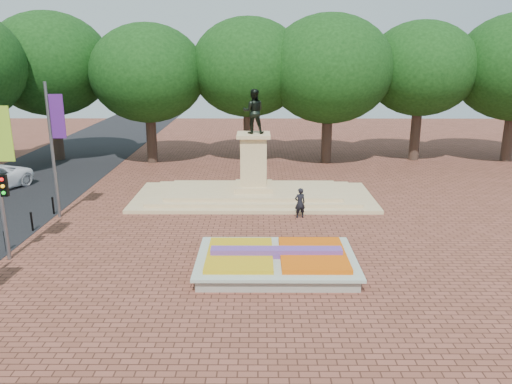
# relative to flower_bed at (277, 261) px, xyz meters

# --- Properties ---
(ground) EXTENTS (90.00, 90.00, 0.00)m
(ground) POSITION_rel_flower_bed_xyz_m (-1.03, 2.00, -0.38)
(ground) COLOR brown
(ground) RESTS_ON ground
(flower_bed) EXTENTS (6.30, 4.30, 0.91)m
(flower_bed) POSITION_rel_flower_bed_xyz_m (0.00, 0.00, 0.00)
(flower_bed) COLOR gray
(flower_bed) RESTS_ON ground
(monument) EXTENTS (14.00, 6.00, 6.40)m
(monument) POSITION_rel_flower_bed_xyz_m (-1.03, 10.00, 0.50)
(monument) COLOR tan
(monument) RESTS_ON ground
(tree_row_back) EXTENTS (44.80, 8.80, 10.43)m
(tree_row_back) POSITION_rel_flower_bed_xyz_m (1.31, 20.00, 6.29)
(tree_row_back) COLOR #33241C
(tree_row_back) RESTS_ON ground
(pedestrian) EXTENTS (0.67, 0.53, 1.61)m
(pedestrian) POSITION_rel_flower_bed_xyz_m (1.43, 6.50, 0.43)
(pedestrian) COLOR black
(pedestrian) RESTS_ON ground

